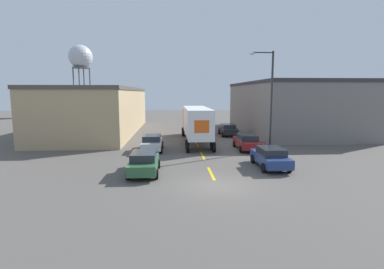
{
  "coord_description": "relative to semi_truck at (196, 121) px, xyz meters",
  "views": [
    {
      "loc": [
        -2.63,
        -17.01,
        5.49
      ],
      "look_at": [
        -0.97,
        8.09,
        1.99
      ],
      "focal_mm": 28.0,
      "sensor_mm": 36.0,
      "label": 1
    }
  ],
  "objects": [
    {
      "name": "parked_car_left_near",
      "position": [
        -4.57,
        -13.12,
        -1.55
      ],
      "size": [
        2.06,
        4.59,
        1.52
      ],
      "color": "#2D5B38",
      "rests_on": "ground_plane"
    },
    {
      "name": "street_lamp",
      "position": [
        6.54,
        -5.4,
        2.98
      ],
      "size": [
        2.36,
        0.32,
        9.34
      ],
      "color": "#2D2D30",
      "rests_on": "ground_plane"
    },
    {
      "name": "water_tower",
      "position": [
        -24.41,
        41.75,
        11.51
      ],
      "size": [
        5.57,
        5.57,
        16.88
      ],
      "color": "#47474C",
      "rests_on": "ground_plane"
    },
    {
      "name": "parked_car_right_far",
      "position": [
        4.62,
        4.95,
        -1.55
      ],
      "size": [
        2.06,
        4.59,
        1.52
      ],
      "color": "black",
      "rests_on": "ground_plane"
    },
    {
      "name": "semi_truck",
      "position": [
        0.0,
        0.0,
        0.0
      ],
      "size": [
        2.75,
        13.92,
        3.93
      ],
      "rotation": [
        0.0,
        0.0,
        0.0
      ],
      "color": "#B21919",
      "rests_on": "ground_plane"
    },
    {
      "name": "warehouse_left",
      "position": [
        -12.65,
        9.59,
        0.78
      ],
      "size": [
        10.12,
        27.92,
        6.23
      ],
      "color": "tan",
      "rests_on": "ground_plane"
    },
    {
      "name": "parked_car_right_near",
      "position": [
        4.62,
        -12.03,
        -1.55
      ],
      "size": [
        2.06,
        4.59,
        1.52
      ],
      "color": "navy",
      "rests_on": "ground_plane"
    },
    {
      "name": "ground_plane",
      "position": [
        0.03,
        -16.27,
        -2.34
      ],
      "size": [
        160.0,
        160.0,
        0.0
      ],
      "primitive_type": "plane",
      "color": "#56514C"
    },
    {
      "name": "parked_car_right_mid",
      "position": [
        4.62,
        -5.0,
        -1.55
      ],
      "size": [
        2.06,
        4.59,
        1.52
      ],
      "color": "maroon",
      "rests_on": "ground_plane"
    },
    {
      "name": "warehouse_right",
      "position": [
        14.19,
        8.38,
        1.17
      ],
      "size": [
        13.1,
        22.98,
        7.02
      ],
      "color": "slate",
      "rests_on": "ground_plane"
    },
    {
      "name": "parked_car_left_far",
      "position": [
        -4.57,
        -4.84,
        -1.55
      ],
      "size": [
        2.06,
        4.59,
        1.52
      ],
      "color": "silver",
      "rests_on": "ground_plane"
    },
    {
      "name": "road_centerline",
      "position": [
        0.03,
        -7.41,
        -2.34
      ],
      "size": [
        0.2,
        15.3,
        0.01
      ],
      "color": "gold",
      "rests_on": "ground_plane"
    }
  ]
}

